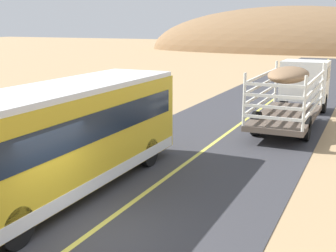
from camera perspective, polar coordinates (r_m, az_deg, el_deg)
The scene contains 7 objects.
ground_plane at distance 11.11m, azimuth -10.18°, elevation -13.70°, with size 240.00×240.00×0.00m, color tan.
road_surface at distance 11.10m, azimuth -10.18°, elevation -13.66°, with size 8.00×120.00×0.02m, color #38383D.
road_centre_line at distance 11.10m, azimuth -10.18°, elevation -13.60°, with size 0.16×117.60×0.00m, color #D8CC4C.
livestock_truck at distance 24.23m, azimuth 16.58°, elevation 5.06°, with size 2.53×9.70×3.02m.
bus at distance 13.26m, azimuth -13.38°, elevation -1.31°, with size 2.54×10.00×3.21m.
boulder_near_shoulder at distance 29.23m, azimuth -12.62°, elevation 4.04°, with size 1.48×1.43×1.00m, color #756656.
distant_hill at distance 82.53m, azimuth 15.49°, elevation 9.25°, with size 53.55×19.26×15.92m, color olive.
Camera 1 is at (5.84, -8.03, 4.98)m, focal length 47.04 mm.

